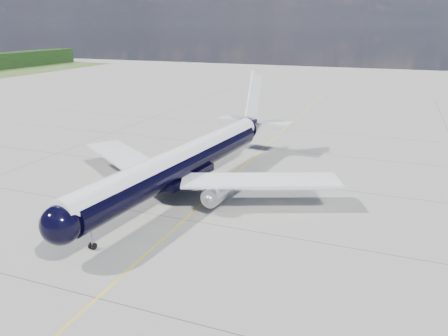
{
  "coord_description": "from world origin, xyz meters",
  "views": [
    {
      "loc": [
        19.2,
        -27.91,
        19.79
      ],
      "look_at": [
        2.01,
        16.54,
        4.0
      ],
      "focal_mm": 35.0,
      "sensor_mm": 36.0,
      "label": 1
    }
  ],
  "objects": [
    {
      "name": "main_airliner",
      "position": [
        -3.23,
        17.53,
        4.05
      ],
      "size": [
        36.87,
        45.13,
        13.04
      ],
      "rotation": [
        0.0,
        0.0,
        -0.11
      ],
      "color": "black",
      "rests_on": "ground"
    },
    {
      "name": "ground",
      "position": [
        0.0,
        30.0,
        0.0
      ],
      "size": [
        320.0,
        320.0,
        0.0
      ],
      "primitive_type": "plane",
      "color": "gray",
      "rests_on": "ground"
    },
    {
      "name": "taxiway_centerline",
      "position": [
        0.0,
        25.0,
        0.0
      ],
      "size": [
        0.16,
        160.0,
        0.01
      ],
      "primitive_type": "cube",
      "color": "yellow",
      "rests_on": "ground"
    }
  ]
}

